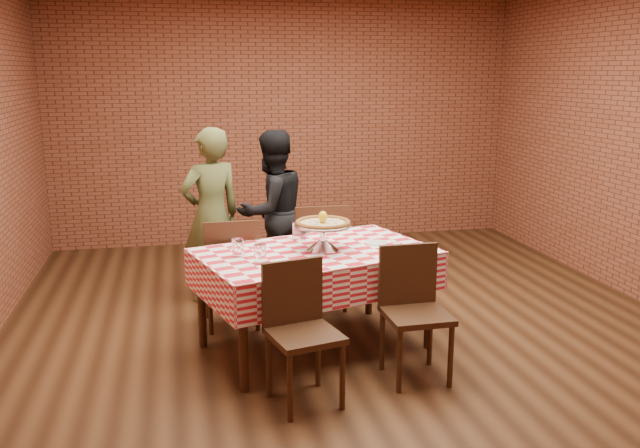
% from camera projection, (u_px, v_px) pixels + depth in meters
% --- Properties ---
extents(ground, '(6.00, 6.00, 0.00)m').
position_uv_depth(ground, '(347.00, 328.00, 5.44)').
color(ground, black).
rests_on(ground, ground).
extents(back_wall, '(5.50, 0.00, 5.50)m').
position_uv_depth(back_wall, '(286.00, 121.00, 7.97)').
color(back_wall, brown).
rests_on(back_wall, ground).
extents(table, '(1.85, 1.41, 0.75)m').
position_uv_depth(table, '(315.00, 300.00, 4.98)').
color(table, '#361F10').
rests_on(table, ground).
extents(tablecloth, '(1.90, 1.45, 0.28)m').
position_uv_depth(tablecloth, '(315.00, 269.00, 4.92)').
color(tablecloth, red).
rests_on(tablecloth, table).
extents(pizza_stand, '(0.44, 0.44, 0.19)m').
position_uv_depth(pizza_stand, '(323.00, 237.00, 4.89)').
color(pizza_stand, silver).
rests_on(pizza_stand, tablecloth).
extents(pizza, '(0.42, 0.42, 0.03)m').
position_uv_depth(pizza, '(323.00, 224.00, 4.86)').
color(pizza, beige).
rests_on(pizza, pizza_stand).
extents(lemon, '(0.07, 0.07, 0.09)m').
position_uv_depth(lemon, '(323.00, 217.00, 4.85)').
color(lemon, yellow).
rests_on(lemon, pizza).
extents(water_glass_left, '(0.10, 0.10, 0.13)m').
position_uv_depth(water_glass_left, '(260.00, 254.00, 4.56)').
color(water_glass_left, white).
rests_on(water_glass_left, tablecloth).
extents(water_glass_right, '(0.10, 0.10, 0.13)m').
position_uv_depth(water_glass_right, '(238.00, 248.00, 4.71)').
color(water_glass_right, white).
rests_on(water_glass_right, tablecloth).
extents(side_plate, '(0.21, 0.21, 0.01)m').
position_uv_depth(side_plate, '(376.00, 243.00, 5.07)').
color(side_plate, white).
rests_on(side_plate, tablecloth).
extents(sweetener_packet_a, '(0.06, 0.05, 0.00)m').
position_uv_depth(sweetener_packet_a, '(397.00, 246.00, 5.00)').
color(sweetener_packet_a, white).
rests_on(sweetener_packet_a, tablecloth).
extents(sweetener_packet_b, '(0.05, 0.04, 0.00)m').
position_uv_depth(sweetener_packet_b, '(397.00, 244.00, 5.07)').
color(sweetener_packet_b, white).
rests_on(sweetener_packet_b, tablecloth).
extents(condiment_caddy, '(0.11, 0.09, 0.14)m').
position_uv_depth(condiment_caddy, '(299.00, 231.00, 5.18)').
color(condiment_caddy, silver).
rests_on(condiment_caddy, tablecloth).
extents(chair_near_left, '(0.49, 0.49, 0.89)m').
position_uv_depth(chair_near_left, '(305.00, 337.00, 4.11)').
color(chair_near_left, '#361F10').
rests_on(chair_near_left, ground).
extents(chair_near_right, '(0.42, 0.42, 0.89)m').
position_uv_depth(chair_near_right, '(417.00, 316.00, 4.45)').
color(chair_near_right, '#361F10').
rests_on(chair_near_right, ground).
extents(chair_far_left, '(0.44, 0.44, 0.91)m').
position_uv_depth(chair_far_left, '(231.00, 271.00, 5.41)').
color(chair_far_left, '#361F10').
rests_on(chair_far_left, ground).
extents(chair_far_right, '(0.46, 0.46, 0.94)m').
position_uv_depth(chair_far_right, '(317.00, 255.00, 5.84)').
color(chair_far_right, '#361F10').
rests_on(chair_far_right, ground).
extents(diner_olive, '(0.67, 0.57, 1.57)m').
position_uv_depth(diner_olive, '(211.00, 216.00, 5.94)').
color(diner_olive, '#4A5029').
rests_on(diner_olive, ground).
extents(diner_black, '(0.92, 0.86, 1.52)m').
position_uv_depth(diner_black, '(272.00, 212.00, 6.22)').
color(diner_black, black).
rests_on(diner_black, ground).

